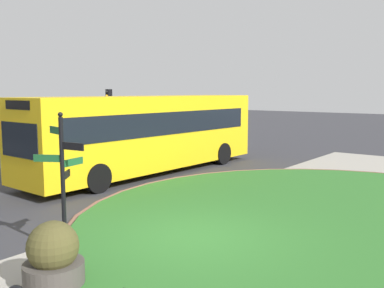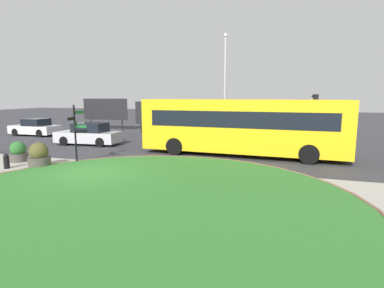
{
  "view_description": "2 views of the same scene",
  "coord_description": "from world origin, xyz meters",
  "px_view_note": "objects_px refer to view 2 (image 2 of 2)",
  "views": [
    {
      "loc": [
        -7.41,
        -5.69,
        3.38
      ],
      "look_at": [
        3.41,
        2.65,
        1.68
      ],
      "focal_mm": 39.94,
      "sensor_mm": 36.0,
      "label": 1
    },
    {
      "loc": [
        8.17,
        -11.06,
        3.39
      ],
      "look_at": [
        3.44,
        3.32,
        1.02
      ],
      "focal_mm": 28.92,
      "sensor_mm": 36.0,
      "label": 2
    }
  ],
  "objects_px": {
    "bollard_foreground": "(6,161)",
    "bus_yellow": "(241,126)",
    "car_near_lane": "(89,135)",
    "planter_near_signpost": "(18,153)",
    "signpost_directional": "(76,130)",
    "billboard_left": "(154,113)",
    "traffic_light_near": "(315,107)",
    "planter_kerbside": "(39,156)",
    "billboard_right": "(105,110)",
    "car_far_lane": "(35,128)",
    "lamppost_tall": "(225,83)"
  },
  "relations": [
    {
      "from": "bus_yellow",
      "to": "billboard_left",
      "type": "distance_m",
      "value": 11.92
    },
    {
      "from": "signpost_directional",
      "to": "billboard_left",
      "type": "height_order",
      "value": "signpost_directional"
    },
    {
      "from": "planter_kerbside",
      "to": "lamppost_tall",
      "type": "bearing_deg",
      "value": 66.05
    },
    {
      "from": "bollard_foreground",
      "to": "planter_kerbside",
      "type": "bearing_deg",
      "value": 34.71
    },
    {
      "from": "car_far_lane",
      "to": "billboard_right",
      "type": "height_order",
      "value": "billboard_right"
    },
    {
      "from": "bus_yellow",
      "to": "planter_near_signpost",
      "type": "relative_size",
      "value": 10.66
    },
    {
      "from": "billboard_left",
      "to": "bollard_foreground",
      "type": "bearing_deg",
      "value": -98.8
    },
    {
      "from": "bollard_foreground",
      "to": "car_far_lane",
      "type": "height_order",
      "value": "car_far_lane"
    },
    {
      "from": "bollard_foreground",
      "to": "car_near_lane",
      "type": "bearing_deg",
      "value": 96.93
    },
    {
      "from": "signpost_directional",
      "to": "bus_yellow",
      "type": "bearing_deg",
      "value": 31.82
    },
    {
      "from": "planter_kerbside",
      "to": "traffic_light_near",
      "type": "bearing_deg",
      "value": 45.4
    },
    {
      "from": "planter_kerbside",
      "to": "car_far_lane",
      "type": "bearing_deg",
      "value": 135.44
    },
    {
      "from": "signpost_directional",
      "to": "traffic_light_near",
      "type": "relative_size",
      "value": 0.85
    },
    {
      "from": "traffic_light_near",
      "to": "bus_yellow",
      "type": "bearing_deg",
      "value": 60.16
    },
    {
      "from": "lamppost_tall",
      "to": "planter_near_signpost",
      "type": "height_order",
      "value": "lamppost_tall"
    },
    {
      "from": "bus_yellow",
      "to": "planter_kerbside",
      "type": "bearing_deg",
      "value": 35.83
    },
    {
      "from": "planter_kerbside",
      "to": "bollard_foreground",
      "type": "bearing_deg",
      "value": -145.29
    },
    {
      "from": "billboard_right",
      "to": "planter_near_signpost",
      "type": "xyz_separation_m",
      "value": [
        4.31,
        -14.43,
        -1.54
      ]
    },
    {
      "from": "traffic_light_near",
      "to": "billboard_left",
      "type": "bearing_deg",
      "value": -1.57
    },
    {
      "from": "car_near_lane",
      "to": "planter_kerbside",
      "type": "relative_size",
      "value": 3.8
    },
    {
      "from": "billboard_right",
      "to": "bus_yellow",
      "type": "bearing_deg",
      "value": -34.51
    },
    {
      "from": "bus_yellow",
      "to": "planter_kerbside",
      "type": "distance_m",
      "value": 10.62
    },
    {
      "from": "bollard_foreground",
      "to": "car_far_lane",
      "type": "bearing_deg",
      "value": 129.5
    },
    {
      "from": "traffic_light_near",
      "to": "planter_kerbside",
      "type": "height_order",
      "value": "traffic_light_near"
    },
    {
      "from": "billboard_right",
      "to": "car_near_lane",
      "type": "bearing_deg",
      "value": -66.7
    },
    {
      "from": "lamppost_tall",
      "to": "billboard_left",
      "type": "bearing_deg",
      "value": 179.24
    },
    {
      "from": "car_far_lane",
      "to": "billboard_right",
      "type": "bearing_deg",
      "value": -121.76
    },
    {
      "from": "car_far_lane",
      "to": "billboard_left",
      "type": "distance_m",
      "value": 10.25
    },
    {
      "from": "bus_yellow",
      "to": "traffic_light_near",
      "type": "height_order",
      "value": "traffic_light_near"
    },
    {
      "from": "billboard_right",
      "to": "planter_near_signpost",
      "type": "bearing_deg",
      "value": -76.65
    },
    {
      "from": "signpost_directional",
      "to": "car_near_lane",
      "type": "relative_size",
      "value": 0.65
    },
    {
      "from": "bollard_foreground",
      "to": "car_far_lane",
      "type": "distance_m",
      "value": 13.29
    },
    {
      "from": "car_far_lane",
      "to": "car_near_lane",
      "type": "bearing_deg",
      "value": 158.26
    },
    {
      "from": "signpost_directional",
      "to": "billboard_right",
      "type": "distance_m",
      "value": 15.65
    },
    {
      "from": "bus_yellow",
      "to": "planter_kerbside",
      "type": "height_order",
      "value": "bus_yellow"
    },
    {
      "from": "bus_yellow",
      "to": "traffic_light_near",
      "type": "xyz_separation_m",
      "value": [
        4.26,
        7.17,
        0.86
      ]
    },
    {
      "from": "car_far_lane",
      "to": "billboard_right",
      "type": "xyz_separation_m",
      "value": [
        3.33,
        5.6,
        1.37
      ]
    },
    {
      "from": "bollard_foreground",
      "to": "bus_yellow",
      "type": "distance_m",
      "value": 12.03
    },
    {
      "from": "bollard_foreground",
      "to": "car_far_lane",
      "type": "xyz_separation_m",
      "value": [
        -8.45,
        10.25,
        0.28
      ]
    },
    {
      "from": "signpost_directional",
      "to": "billboard_left",
      "type": "bearing_deg",
      "value": 97.03
    },
    {
      "from": "car_near_lane",
      "to": "planter_near_signpost",
      "type": "relative_size",
      "value": 4.24
    },
    {
      "from": "traffic_light_near",
      "to": "planter_near_signpost",
      "type": "relative_size",
      "value": 3.26
    },
    {
      "from": "signpost_directional",
      "to": "lamppost_tall",
      "type": "bearing_deg",
      "value": 68.41
    },
    {
      "from": "lamppost_tall",
      "to": "planter_near_signpost",
      "type": "bearing_deg",
      "value": -121.67
    },
    {
      "from": "car_near_lane",
      "to": "signpost_directional",
      "type": "bearing_deg",
      "value": 116.34
    },
    {
      "from": "bus_yellow",
      "to": "car_far_lane",
      "type": "xyz_separation_m",
      "value": [
        -18.31,
        3.48,
        -1.06
      ]
    },
    {
      "from": "bus_yellow",
      "to": "signpost_directional",
      "type": "bearing_deg",
      "value": 33.19
    },
    {
      "from": "billboard_left",
      "to": "planter_near_signpost",
      "type": "height_order",
      "value": "billboard_left"
    },
    {
      "from": "bus_yellow",
      "to": "car_near_lane",
      "type": "height_order",
      "value": "bus_yellow"
    },
    {
      "from": "bus_yellow",
      "to": "car_far_lane",
      "type": "relative_size",
      "value": 2.75
    }
  ]
}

